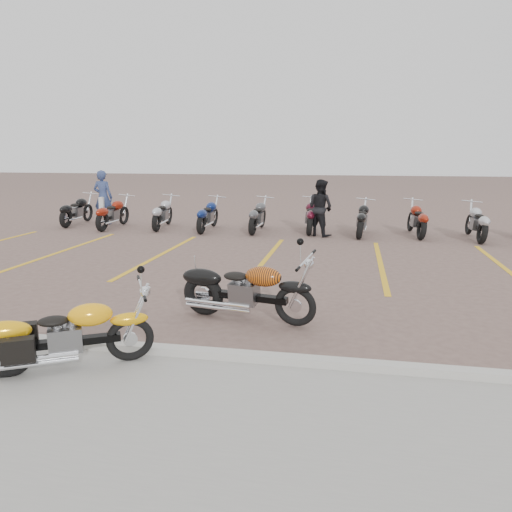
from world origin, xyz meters
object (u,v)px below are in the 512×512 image
Objects in this scene: flame_cruiser at (245,292)px; person_b at (320,208)px; yellow_cruiser at (65,338)px; person_a at (103,197)px; bollard at (102,211)px.

person_b is (0.59, 8.17, 0.42)m from flame_cruiser.
flame_cruiser is at bearing 22.16° from yellow_cruiser.
yellow_cruiser is 0.82× the size of flame_cruiser.
flame_cruiser is 1.13× the size of person_a.
person_b reaches higher than yellow_cruiser.
bollard is (-7.09, 8.95, 0.05)m from flame_cruiser.
yellow_cruiser is 2.75m from flame_cruiser.
flame_cruiser is at bearing -51.64° from bollard.
yellow_cruiser is at bearing 112.18° from person_b.
person_b is at bearing 97.24° from flame_cruiser.
person_a is at bearing 139.13° from flame_cruiser.
flame_cruiser is 8.20m from person_b.
person_b is at bearing 173.62° from person_a.
person_a is at bearing 86.06° from yellow_cruiser.
flame_cruiser is 11.77m from person_a.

